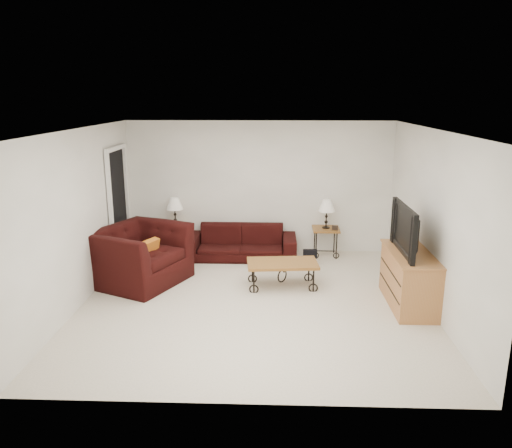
# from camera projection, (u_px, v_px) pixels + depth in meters

# --- Properties ---
(ground) EXTENTS (5.00, 5.00, 0.00)m
(ground) POSITION_uv_depth(u_px,v_px,m) (254.00, 301.00, 7.27)
(ground) COLOR silver
(ground) RESTS_ON ground
(wall_back) EXTENTS (5.00, 0.02, 2.50)m
(wall_back) POSITION_uv_depth(u_px,v_px,m) (260.00, 187.00, 9.37)
(wall_back) COLOR white
(wall_back) RESTS_ON ground
(wall_front) EXTENTS (5.00, 0.02, 2.50)m
(wall_front) POSITION_uv_depth(u_px,v_px,m) (243.00, 286.00, 4.54)
(wall_front) COLOR white
(wall_front) RESTS_ON ground
(wall_left) EXTENTS (0.02, 5.00, 2.50)m
(wall_left) POSITION_uv_depth(u_px,v_px,m) (80.00, 218.00, 7.04)
(wall_left) COLOR white
(wall_left) RESTS_ON ground
(wall_right) EXTENTS (0.02, 5.00, 2.50)m
(wall_right) POSITION_uv_depth(u_px,v_px,m) (433.00, 221.00, 6.86)
(wall_right) COLOR white
(wall_right) RESTS_ON ground
(ceiling) EXTENTS (5.00, 5.00, 0.00)m
(ceiling) POSITION_uv_depth(u_px,v_px,m) (254.00, 130.00, 6.64)
(ceiling) COLOR white
(ceiling) RESTS_ON wall_back
(doorway) EXTENTS (0.08, 0.94, 2.04)m
(doorway) POSITION_uv_depth(u_px,v_px,m) (118.00, 208.00, 8.70)
(doorway) COLOR black
(doorway) RESTS_ON ground
(sofa) EXTENTS (2.05, 0.80, 0.60)m
(sofa) POSITION_uv_depth(u_px,v_px,m) (241.00, 242.00, 9.16)
(sofa) COLOR black
(sofa) RESTS_ON ground
(side_table_left) EXTENTS (0.57, 0.57, 0.55)m
(side_table_left) POSITION_uv_depth(u_px,v_px,m) (176.00, 240.00, 9.39)
(side_table_left) COLOR brown
(side_table_left) RESTS_ON ground
(side_table_right) EXTENTS (0.50, 0.50, 0.54)m
(side_table_right) POSITION_uv_depth(u_px,v_px,m) (325.00, 242.00, 9.28)
(side_table_right) COLOR brown
(side_table_right) RESTS_ON ground
(lamp_left) EXTENTS (0.35, 0.35, 0.55)m
(lamp_left) POSITION_uv_depth(u_px,v_px,m) (175.00, 212.00, 9.25)
(lamp_left) COLOR black
(lamp_left) RESTS_ON side_table_left
(lamp_right) EXTENTS (0.31, 0.31, 0.54)m
(lamp_right) POSITION_uv_depth(u_px,v_px,m) (326.00, 214.00, 9.15)
(lamp_right) COLOR black
(lamp_right) RESTS_ON side_table_right
(photo_frame_left) EXTENTS (0.11, 0.05, 0.09)m
(photo_frame_left) POSITION_uv_depth(u_px,v_px,m) (166.00, 226.00, 9.16)
(photo_frame_left) COLOR black
(photo_frame_left) RESTS_ON side_table_left
(photo_frame_right) EXTENTS (0.11, 0.04, 0.09)m
(photo_frame_right) POSITION_uv_depth(u_px,v_px,m) (335.00, 228.00, 9.05)
(photo_frame_right) COLOR black
(photo_frame_right) RESTS_ON side_table_right
(coffee_table) EXTENTS (1.15, 0.69, 0.41)m
(coffee_table) POSITION_uv_depth(u_px,v_px,m) (282.00, 274.00, 7.79)
(coffee_table) COLOR brown
(coffee_table) RESTS_ON ground
(armchair) EXTENTS (1.70, 1.78, 0.91)m
(armchair) POSITION_uv_depth(u_px,v_px,m) (140.00, 255.00, 7.92)
(armchair) COLOR black
(armchair) RESTS_ON ground
(throw_pillow) EXTENTS (0.27, 0.42, 0.41)m
(throw_pillow) POSITION_uv_depth(u_px,v_px,m) (148.00, 253.00, 7.85)
(throw_pillow) COLOR orange
(throw_pillow) RESTS_ON armchair
(tv_stand) EXTENTS (0.55, 1.33, 0.80)m
(tv_stand) POSITION_uv_depth(u_px,v_px,m) (409.00, 279.00, 7.06)
(tv_stand) COLOR #A5723D
(tv_stand) RESTS_ON ground
(television) EXTENTS (0.16, 1.19, 0.68)m
(television) POSITION_uv_depth(u_px,v_px,m) (412.00, 229.00, 6.87)
(television) COLOR black
(television) RESTS_ON tv_stand
(backpack) EXTENTS (0.39, 0.30, 0.50)m
(backpack) POSITION_uv_depth(u_px,v_px,m) (310.00, 249.00, 8.92)
(backpack) COLOR black
(backpack) RESTS_ON ground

